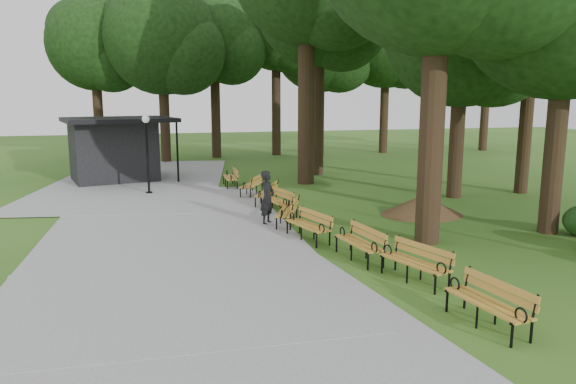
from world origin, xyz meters
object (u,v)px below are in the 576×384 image
object	(u,v)px
bench_2	(359,243)
bench_5	(276,201)
bench_1	(414,263)
bench_4	(287,212)
person	(267,198)
lawn_tree_5	(535,7)
bench_3	(308,226)
dirt_mound	(422,205)
bench_8	(230,178)
bench_7	(251,185)
lawn_tree_1	(463,28)
bench_6	(266,193)
bench_0	(487,304)
kiosk	(113,149)
lamp_post	(147,138)
lawn_tree_4	(318,7)

from	to	relation	value
bench_2	bench_5	bearing A→B (deg)	179.50
bench_1	bench_4	distance (m)	6.15
person	lawn_tree_5	distance (m)	14.21
person	bench_4	world-z (taller)	person
bench_3	bench_4	xyz separation A→B (m)	(-0.09, 1.99, 0.00)
dirt_mound	bench_5	distance (m)	5.23
dirt_mound	bench_8	xyz separation A→B (m)	(-5.70, 7.69, 0.09)
bench_7	lawn_tree_1	bearing A→B (deg)	100.96
bench_3	bench_6	size ratio (longest dim) A/B	1.00
bench_4	lawn_tree_5	distance (m)	14.00
bench_4	lawn_tree_5	world-z (taller)	lawn_tree_5
bench_0	lawn_tree_1	distance (m)	14.60
bench_8	lawn_tree_1	world-z (taller)	lawn_tree_1
bench_0	lawn_tree_1	size ratio (longest dim) A/B	0.19
bench_6	bench_1	bearing A→B (deg)	34.58
kiosk	bench_1	distance (m)	18.85
lamp_post	bench_8	world-z (taller)	lamp_post
bench_1	bench_3	size ratio (longest dim) A/B	1.00
bench_6	lawn_tree_4	xyz separation A→B (m)	(4.47, 7.31, 8.33)
bench_3	bench_2	bearing A→B (deg)	4.04
bench_3	bench_8	size ratio (longest dim) A/B	1.00
bench_7	lawn_tree_1	xyz separation A→B (m)	(8.11, -2.70, 6.40)
bench_5	lawn_tree_1	size ratio (longest dim) A/B	0.19
bench_8	lawn_tree_4	size ratio (longest dim) A/B	0.16
lawn_tree_4	lawn_tree_5	bearing A→B (deg)	-48.25
bench_5	bench_0	bearing A→B (deg)	-3.81
bench_0	bench_5	distance (m)	10.47
bench_6	lawn_tree_4	world-z (taller)	lawn_tree_4
bench_3	bench_6	world-z (taller)	same
person	bench_7	distance (m)	5.37
bench_2	lawn_tree_5	bearing A→B (deg)	116.64
lawn_tree_1	bench_8	bearing A→B (deg)	149.79
person	lamp_post	world-z (taller)	lamp_post
kiosk	bench_1	size ratio (longest dim) A/B	2.65
bench_8	bench_2	bearing A→B (deg)	9.18
bench_5	lamp_post	bearing A→B (deg)	-150.47
bench_2	bench_7	distance (m)	9.75
bench_0	bench_6	size ratio (longest dim) A/B	1.00
bench_1	bench_6	size ratio (longest dim) A/B	1.00
person	lawn_tree_4	bearing A→B (deg)	10.24
bench_7	bench_8	distance (m)	2.41
person	bench_8	world-z (taller)	person
bench_2	bench_5	world-z (taller)	same
person	bench_2	world-z (taller)	person
bench_1	bench_6	world-z (taller)	same
dirt_mound	bench_0	distance (m)	9.43
bench_7	bench_8	world-z (taller)	same
bench_0	lawn_tree_1	world-z (taller)	lawn_tree_1
person	bench_6	bearing A→B (deg)	24.31
bench_3	bench_4	distance (m)	1.99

